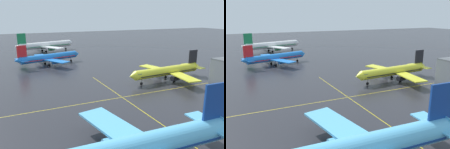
# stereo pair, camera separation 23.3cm
# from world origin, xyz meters

# --- Properties ---
(airliner_front_gate) EXTENTS (41.50, 35.84, 12.92)m
(airliner_front_gate) POSITION_xyz_m (-14.36, 7.98, 4.41)
(airliner_front_gate) COLOR #5BB7E5
(airliner_front_gate) RESTS_ON ground
(airliner_second_row) EXTENTS (33.66, 28.96, 10.46)m
(airliner_second_row) POSITION_xyz_m (23.84, 48.27, 3.57)
(airliner_second_row) COLOR yellow
(airliner_second_row) RESTS_ON ground
(airliner_third_row) EXTENTS (33.43, 28.53, 10.59)m
(airliner_third_row) POSITION_xyz_m (-11.04, 94.81, 3.61)
(airliner_third_row) COLOR blue
(airliner_third_row) RESTS_ON ground
(airliner_far_left_stand) EXTENTS (40.27, 34.39, 12.78)m
(airliner_far_left_stand) POSITION_xyz_m (-5.40, 136.75, 4.36)
(airliner_far_left_stand) COLOR white
(airliner_far_left_stand) RESTS_ON ground
(taxiway_markings) EXTENTS (110.25, 90.47, 0.01)m
(taxiway_markings) POSITION_xyz_m (0.00, 18.56, 0.00)
(taxiway_markings) COLOR yellow
(taxiway_markings) RESTS_ON ground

